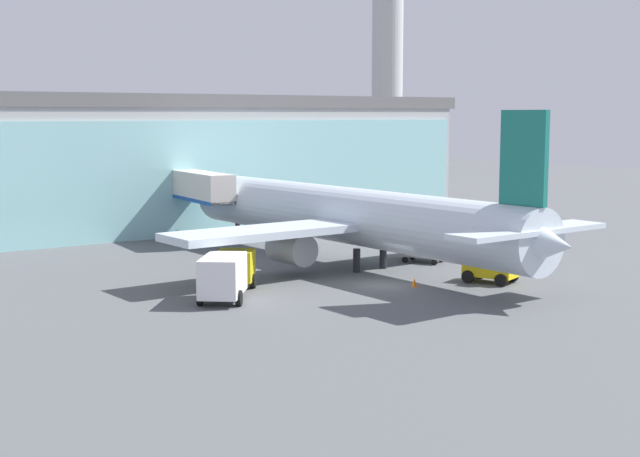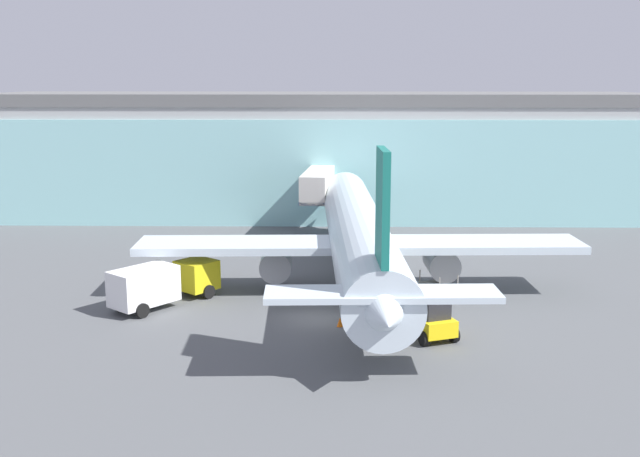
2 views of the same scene
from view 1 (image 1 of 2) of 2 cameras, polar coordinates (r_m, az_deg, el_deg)
The scene contains 10 objects.
ground at distance 56.31m, azimuth 4.18°, elevation -3.63°, with size 240.00×240.00×0.00m, color #545659.
terminal_building at distance 84.51m, azimuth -10.99°, elevation 4.17°, with size 65.58×14.69×12.46m.
jet_bridge at distance 76.86m, azimuth -8.15°, elevation 2.65°, with size 3.67×13.16×5.89m.
control_tower at distance 134.58m, azimuth 4.35°, elevation 12.17°, with size 8.36×8.36×37.53m.
airplane at distance 62.73m, azimuth 1.96°, elevation 0.77°, with size 29.45×38.54×10.93m.
catering_truck at distance 52.53m, azimuth -5.97°, elevation -2.82°, with size 6.42×6.98×2.65m.
baggage_cart at distance 65.01m, azimuth 6.62°, elevation -1.74°, with size 2.68×3.22×1.50m.
pushback_tug at distance 57.89m, azimuth 10.96°, elevation -2.47°, with size 3.06×3.62×2.30m.
safety_cone_nose at distance 55.93m, azimuth 6.06°, elevation -3.44°, with size 0.36×0.36×0.55m, color orange.
safety_cone_wingtip at distance 55.18m, azimuth -6.83°, elevation -3.61°, with size 0.36×0.36×0.55m, color orange.
Camera 1 is at (-35.74, -42.18, 10.70)m, focal length 50.00 mm.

